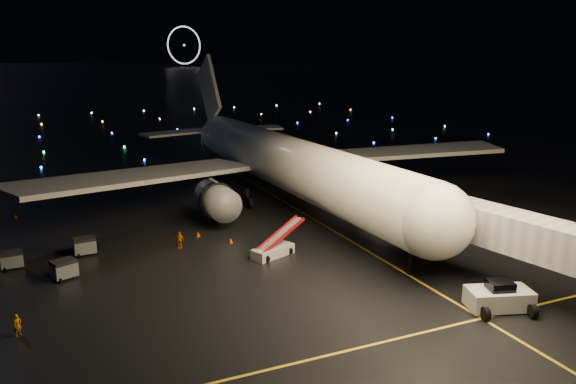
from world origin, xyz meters
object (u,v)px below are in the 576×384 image
(crew_a, at_px, (18,325))
(baggage_cart_0, at_px, (64,269))
(belt_loader, at_px, (273,241))
(baggage_cart_2, at_px, (12,260))
(baggage_cart_1, at_px, (84,246))
(airliner, at_px, (275,130))
(pushback_tug, at_px, (499,295))
(crew_c, at_px, (180,240))

(crew_a, relative_size, baggage_cart_0, 0.80)
(belt_loader, bearing_deg, baggage_cart_2, 142.21)
(belt_loader, xyz_separation_m, crew_a, (-21.65, -7.12, -0.72))
(baggage_cart_1, bearing_deg, airliner, 19.94)
(crew_a, bearing_deg, airliner, 0.51)
(pushback_tug, height_order, crew_c, pushback_tug)
(pushback_tug, distance_m, crew_a, 34.37)
(pushback_tug, relative_size, baggage_cart_1, 2.37)
(belt_loader, bearing_deg, crew_c, 120.93)
(airliner, bearing_deg, crew_c, -141.73)
(crew_c, height_order, baggage_cart_2, crew_c)
(baggage_cart_2, bearing_deg, crew_a, -92.38)
(crew_c, relative_size, baggage_cart_2, 0.92)
(pushback_tug, xyz_separation_m, crew_c, (-18.69, 23.03, -0.27))
(crew_c, distance_m, baggage_cart_2, 14.93)
(airliner, xyz_separation_m, pushback_tug, (2.99, -36.35, -8.06))
(crew_c, xyz_separation_m, baggage_cart_2, (-14.91, 0.81, -0.06))
(pushback_tug, distance_m, baggage_cart_2, 41.21)
(crew_c, bearing_deg, pushback_tug, -11.26)
(baggage_cart_2, bearing_deg, belt_loader, -22.01)
(airliner, bearing_deg, baggage_cart_2, -159.81)
(crew_a, xyz_separation_m, baggage_cart_2, (-0.76, 13.74, -0.01))
(baggage_cart_0, distance_m, baggage_cart_2, 6.06)
(pushback_tug, relative_size, baggage_cart_0, 2.40)
(pushback_tug, distance_m, crew_c, 29.67)
(airliner, bearing_deg, crew_a, -140.71)
(airliner, bearing_deg, belt_loader, -115.24)
(crew_a, height_order, baggage_cart_0, baggage_cart_0)
(pushback_tug, xyz_separation_m, belt_loader, (-11.19, 17.23, 0.39))
(airliner, bearing_deg, pushback_tug, -87.33)
(baggage_cart_0, bearing_deg, airliner, 10.20)
(airliner, xyz_separation_m, baggage_cart_1, (-24.39, -11.43, -8.34))
(airliner, relative_size, pushback_tug, 13.83)
(pushback_tug, height_order, baggage_cart_0, pushback_tug)
(airliner, bearing_deg, baggage_cart_1, -156.91)
(airliner, xyz_separation_m, crew_a, (-29.85, -26.24, -8.39))
(belt_loader, relative_size, crew_c, 3.69)
(pushback_tug, bearing_deg, belt_loader, 140.79)
(baggage_cart_0, bearing_deg, baggage_cart_2, 110.77)
(baggage_cart_1, bearing_deg, pushback_tug, -47.48)
(airliner, xyz_separation_m, baggage_cart_2, (-30.61, -12.50, -8.39))
(airliner, bearing_deg, baggage_cart_0, -149.43)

